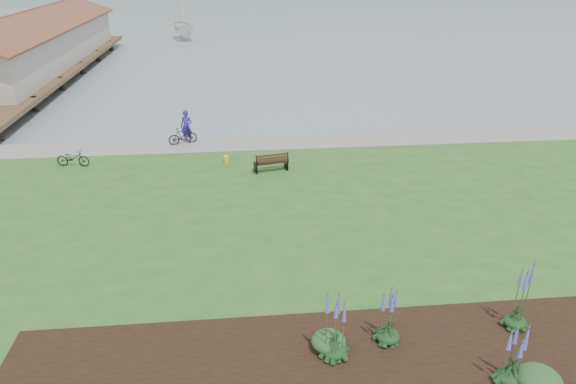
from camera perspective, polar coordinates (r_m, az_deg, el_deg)
The scene contains 17 objects.
ground at distance 21.68m, azimuth 2.58°, elevation -1.54°, with size 600.00×600.00×0.00m, color slate.
lawn at distance 19.84m, azimuth 3.40°, elevation -3.59°, with size 34.00×20.00×0.40m, color #2C5B20.
shoreline_path at distance 27.84m, azimuth 0.61°, elevation 5.56°, with size 34.00×2.20×0.03m, color gray.
garden_bed at distance 14.44m, azimuth 20.90°, elevation -16.89°, with size 24.00×4.40×0.04m, color black.
pier_pavilion at distance 50.24m, azimuth -26.41°, elevation 14.46°, with size 8.00×36.00×5.40m.
park_bench at distance 23.90m, azimuth -1.85°, elevation 3.37°, with size 1.63×0.92×0.96m.
person at distance 28.08m, azimuth -11.24°, elevation 7.44°, with size 0.75×0.52×2.07m, color #3123A1.
bicycle_a at distance 26.58m, azimuth -22.80°, elevation 3.50°, with size 1.59×0.55×0.83m, color black.
bicycle_b at distance 27.99m, azimuth -11.63°, elevation 6.11°, with size 1.53×0.44×0.92m, color black.
sailboat at distance 67.25m, azimuth -11.34°, elevation 16.26°, with size 9.43×9.60×24.85m, color silver.
pannier at distance 25.23m, azimuth -6.88°, elevation 3.63°, with size 0.20×0.30×0.33m, color yellow.
echium_0 at distance 13.55m, azimuth 23.77°, elevation -16.67°, with size 0.62×0.62×1.76m.
echium_1 at distance 15.22m, azimuth 24.39°, elevation -10.78°, with size 0.62×0.62×2.35m.
echium_4 at distance 13.76m, azimuth 11.28°, elevation -13.42°, with size 0.62×0.62×1.98m.
echium_5 at distance 13.08m, azimuth 5.32°, elevation -14.79°, with size 0.62×0.62×2.18m.
shrub_0 at distance 13.71m, azimuth 4.53°, elevation -16.20°, with size 0.90×0.90×0.45m, color #1E4C21.
shrub_1 at distance 13.94m, azimuth 26.13°, elevation -18.23°, with size 1.03×1.03×0.52m, color #1E4C21.
Camera 1 is at (-2.88, -19.19, 9.67)m, focal length 32.00 mm.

